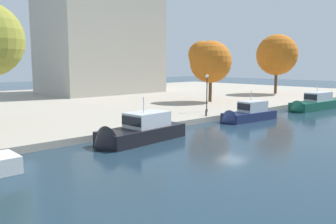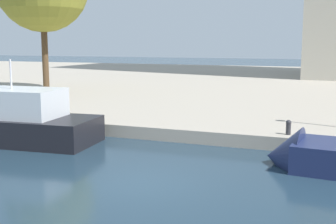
{
  "view_description": "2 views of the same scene",
  "coord_description": "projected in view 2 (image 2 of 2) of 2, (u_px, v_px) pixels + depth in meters",
  "views": [
    {
      "loc": [
        -25.87,
        -19.23,
        6.39
      ],
      "look_at": [
        -5.33,
        3.03,
        2.22
      ],
      "focal_mm": 37.42,
      "sensor_mm": 36.0,
      "label": 1
    },
    {
      "loc": [
        5.67,
        -12.17,
        4.38
      ],
      "look_at": [
        -1.34,
        5.77,
        1.35
      ],
      "focal_mm": 47.5,
      "sensor_mm": 36.0,
      "label": 2
    }
  ],
  "objects": [
    {
      "name": "ground_plane",
      "position": [
        141.0,
        183.0,
        13.92
      ],
      "size": [
        220.0,
        220.0,
        0.0
      ],
      "primitive_type": "plane",
      "color": "#1E3342"
    },
    {
      "name": "dock_promenade",
      "position": [
        280.0,
        84.0,
        44.53
      ],
      "size": [
        120.0,
        55.0,
        0.58
      ],
      "primitive_type": "cube",
      "color": "#A39989",
      "rests_on": "ground_plane"
    },
    {
      "name": "mooring_bollard_0",
      "position": [
        288.0,
        127.0,
        18.43
      ],
      "size": [
        0.22,
        0.22,
        0.62
      ],
      "color": "#2D2D33",
      "rests_on": "dock_promenade"
    }
  ]
}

